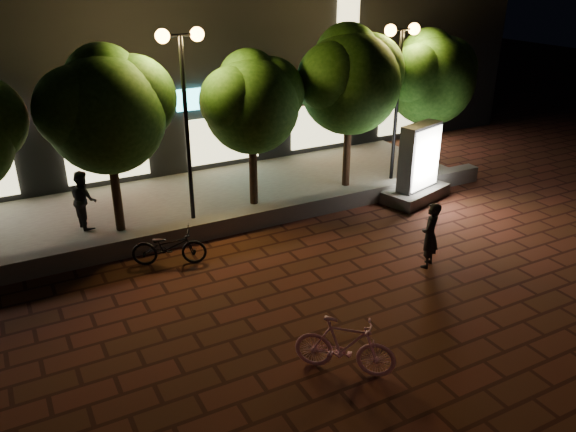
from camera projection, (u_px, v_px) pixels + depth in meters
ground at (335, 292)px, 12.75m from camera, size 80.00×80.00×0.00m
retaining_wall at (259, 217)px, 15.88m from camera, size 16.00×0.45×0.50m
sidewalk at (225, 195)px, 17.98m from camera, size 16.00×5.00×0.08m
building_block at (153, 14)px, 21.22m from camera, size 28.00×8.12×11.30m
tree_left at (107, 106)px, 14.29m from camera, size 3.60×3.00×4.89m
tree_mid at (252, 99)px, 16.10m from camera, size 3.24×2.70×4.50m
tree_right at (351, 77)px, 17.37m from camera, size 3.72×3.10×5.07m
tree_far_right at (431, 74)px, 18.83m from camera, size 3.48×2.90×4.76m
street_lamp_left at (183, 78)px, 14.68m from camera, size 1.26×0.36×5.18m
street_lamp_right at (400, 63)px, 17.73m from camera, size 1.26×0.36×4.98m
ad_kiosk at (418, 170)px, 17.39m from camera, size 2.42×1.68×2.39m
scooter_pink at (345, 346)px, 10.06m from camera, size 1.67×1.62×1.09m
rider at (430, 235)px, 13.53m from camera, size 0.71×0.66×1.63m
scooter_parked at (169, 247)px, 13.76m from camera, size 1.89×1.26×0.94m
pedestrian at (84, 199)px, 15.41m from camera, size 0.73×0.87×1.61m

